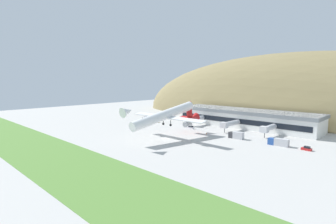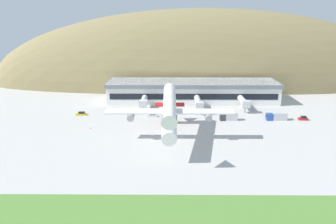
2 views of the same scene
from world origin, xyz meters
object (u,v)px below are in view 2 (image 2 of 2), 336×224
jetway_2 (244,102)px  jetway_0 (144,101)px  jetway_1 (198,102)px  cargo_airplane (170,110)px  fuel_truck (229,117)px  box_truck (277,117)px  service_car_0 (152,115)px  service_car_2 (303,118)px  service_car_1 (81,114)px  traffic_cone_0 (90,128)px  traffic_cone_1 (189,120)px  terminal_building (192,90)px

jetway_2 → jetway_0: bearing=179.7°
jetway_1 → cargo_airplane: cargo_airplane is taller
cargo_airplane → fuel_truck: size_ratio=6.78×
box_truck → service_car_0: bearing=175.3°
fuel_truck → service_car_0: bearing=171.7°
service_car_0 → box_truck: 49.47m
service_car_0 → jetway_1: bearing=22.7°
service_car_2 → box_truck: (-10.52, -0.14, 0.80)m
cargo_airplane → box_truck: (42.11, 22.56, -9.07)m
service_car_2 → box_truck: bearing=-179.2°
jetway_1 → service_car_2: 42.28m
jetway_2 → service_car_1: 68.99m
service_car_0 → box_truck: bearing=-4.7°
service_car_1 → box_truck: 78.98m
box_truck → traffic_cone_0: box_truck is taller
traffic_cone_0 → box_truck: bearing=8.8°
jetway_2 → traffic_cone_1: 28.86m
jetway_1 → fuel_truck: bearing=-48.8°
jetway_1 → box_truck: size_ratio=1.89×
fuel_truck → traffic_cone_1: fuel_truck is taller
service_car_1 → traffic_cone_0: size_ratio=7.80×
cargo_airplane → service_car_0: cargo_airplane is taller
jetway_0 → box_truck: jetway_0 is taller
terminal_building → traffic_cone_0: terminal_building is taller
terminal_building → box_truck: 43.73m
service_car_0 → service_car_2: 59.95m
cargo_airplane → service_car_0: size_ratio=10.86×
jetway_0 → service_car_0: bearing=-67.0°
jetway_0 → jetway_2: bearing=-0.3°
jetway_2 → cargo_airplane: (-31.85, -36.14, 6.52)m
cargo_airplane → fuel_truck: cargo_airplane is taller
service_car_2 → traffic_cone_0: size_ratio=6.33×
cargo_airplane → fuel_truck: bearing=43.7°
service_car_1 → traffic_cone_1: bearing=-9.9°
terminal_building → service_car_2: size_ratio=21.96×
service_car_0 → terminal_building: bearing=55.5°
jetway_2 → fuel_truck: 16.56m
traffic_cone_0 → jetway_2: bearing=22.0°
jetway_0 → jetway_1: bearing=-3.9°
cargo_airplane → terminal_building: bearing=78.5°
service_car_2 → traffic_cone_0: service_car_2 is taller
service_car_0 → service_car_1: (-29.45, 1.90, -0.06)m
service_car_2 → box_truck: box_truck is taller
service_car_2 → fuel_truck: fuel_truck is taller
service_car_0 → jetway_0: bearing=113.0°
jetway_1 → cargo_airplane: 37.43m
terminal_building → service_car_2: bearing=-35.7°
terminal_building → cargo_airplane: cargo_airplane is taller
traffic_cone_1 → box_truck: bearing=2.9°
jetway_1 → service_car_2: bearing=-16.6°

